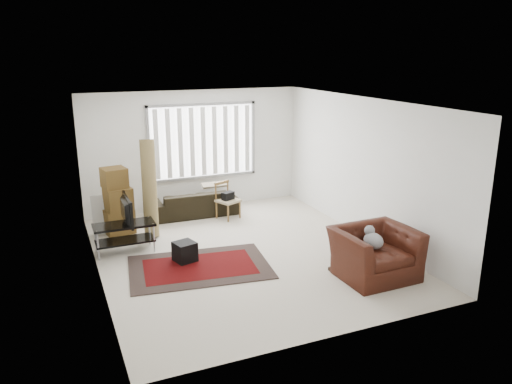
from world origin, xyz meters
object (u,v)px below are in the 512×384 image
at_px(side_chair, 227,199).
at_px(armchair, 375,250).
at_px(moving_boxes, 117,203).
at_px(tv_stand, 124,232).
at_px(sofa, 194,199).

distance_m(side_chair, armchair, 3.87).
bearing_deg(moving_boxes, side_chair, -0.04).
bearing_deg(armchair, side_chair, 106.55).
bearing_deg(side_chair, armchair, -96.66).
relative_size(moving_boxes, armchair, 1.06).
height_order(moving_boxes, armchair, moving_boxes).
relative_size(side_chair, armchair, 0.64).
xyz_separation_m(tv_stand, moving_boxes, (0.05, 1.07, 0.23)).
distance_m(moving_boxes, sofa, 1.79).
height_order(tv_stand, side_chair, side_chair).
height_order(tv_stand, armchair, armchair).
relative_size(tv_stand, moving_boxes, 0.81).
bearing_deg(tv_stand, sofa, 41.62).
bearing_deg(sofa, armchair, 114.64).
relative_size(sofa, armchair, 1.50).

